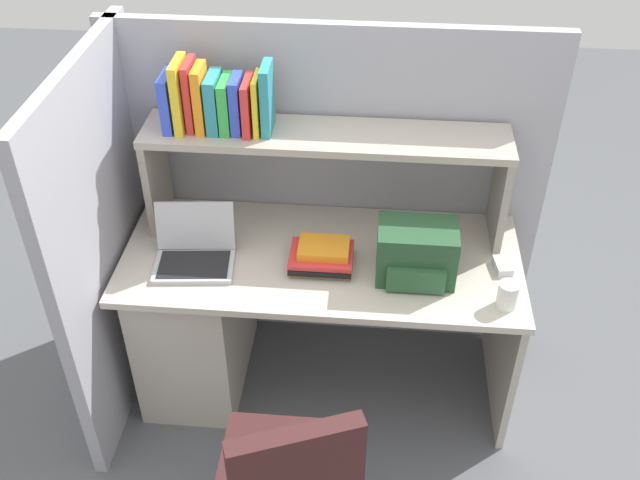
% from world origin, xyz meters
% --- Properties ---
extents(ground_plane, '(8.00, 8.00, 0.00)m').
position_xyz_m(ground_plane, '(0.00, 0.00, 0.00)').
color(ground_plane, '#595B60').
extents(desk, '(1.60, 0.70, 0.73)m').
position_xyz_m(desk, '(-0.39, 0.00, 0.40)').
color(desk, beige).
rests_on(desk, ground_plane).
extents(cubicle_partition_rear, '(1.84, 0.05, 1.55)m').
position_xyz_m(cubicle_partition_rear, '(0.00, 0.38, 0.78)').
color(cubicle_partition_rear, '#9E9EA8').
rests_on(cubicle_partition_rear, ground_plane).
extents(cubicle_partition_left, '(0.05, 1.06, 1.55)m').
position_xyz_m(cubicle_partition_left, '(-0.85, -0.05, 0.78)').
color(cubicle_partition_left, '#9E9EA8').
rests_on(cubicle_partition_left, ground_plane).
extents(overhead_hutch, '(1.44, 0.28, 0.45)m').
position_xyz_m(overhead_hutch, '(0.00, 0.20, 1.08)').
color(overhead_hutch, gray).
rests_on(overhead_hutch, desk).
extents(reference_books_on_shelf, '(0.41, 0.18, 0.28)m').
position_xyz_m(reference_books_on_shelf, '(-0.42, 0.20, 1.30)').
color(reference_books_on_shelf, blue).
rests_on(reference_books_on_shelf, overhead_hutch).
extents(laptop, '(0.33, 0.28, 0.22)m').
position_xyz_m(laptop, '(-0.50, -0.07, 0.78)').
color(laptop, '#B7BABF').
rests_on(laptop, desk).
extents(backpack, '(0.30, 0.22, 0.22)m').
position_xyz_m(backpack, '(0.37, -0.09, 0.84)').
color(backpack, '#264C2D').
rests_on(backpack, desk).
extents(computer_mouse, '(0.08, 0.11, 0.03)m').
position_xyz_m(computer_mouse, '(0.72, -0.02, 0.75)').
color(computer_mouse, silver).
rests_on(computer_mouse, desk).
extents(paper_cup, '(0.08, 0.08, 0.11)m').
position_xyz_m(paper_cup, '(0.71, -0.23, 0.78)').
color(paper_cup, white).
rests_on(paper_cup, desk).
extents(desk_book_stack, '(0.25, 0.20, 0.09)m').
position_xyz_m(desk_book_stack, '(0.01, -0.06, 0.77)').
color(desk_book_stack, olive).
rests_on(desk_book_stack, desk).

